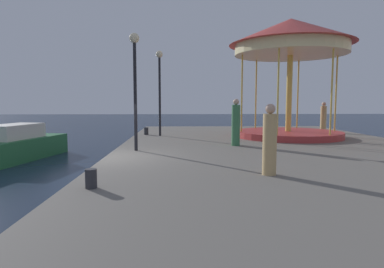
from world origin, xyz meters
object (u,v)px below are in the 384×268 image
person_near_carousel (236,124)px  person_far_corner (270,142)px  bollard_north (91,179)px  person_mid_promenade (323,118)px  bollard_south (146,131)px  carousel (290,48)px  lamp_post_mid_promenade (135,71)px  lamp_post_far_end (160,78)px  motorboat_green (12,147)px

person_near_carousel → person_far_corner: person_near_carousel is taller
bollard_north → person_mid_promenade: (10.30, 12.25, 0.63)m
bollard_south → person_near_carousel: bearing=-48.5°
bollard_north → person_far_corner: bearing=15.3°
carousel → bollard_north: 12.85m
bollard_north → bollard_south: size_ratio=1.00×
lamp_post_mid_promenade → lamp_post_far_end: 5.33m
motorboat_green → carousel: 13.79m
person_mid_promenade → person_far_corner: person_mid_promenade is taller
person_near_carousel → person_mid_promenade: (6.18, 5.76, -0.06)m
motorboat_green → lamp_post_mid_promenade: 7.01m
motorboat_green → person_far_corner: 11.71m
person_near_carousel → carousel: bearing=44.5°
motorboat_green → lamp_post_mid_promenade: (5.76, -2.56, 3.07)m
bollard_south → person_far_corner: bearing=-68.3°
motorboat_green → person_mid_promenade: (15.82, 4.42, 1.02)m
carousel → motorboat_green: bearing=-171.9°
carousel → lamp_post_far_end: 6.75m
lamp_post_far_end → person_far_corner: 10.24m
lamp_post_far_end → bollard_south: (-0.78, 0.55, -2.81)m
motorboat_green → carousel: (12.86, 1.83, 4.60)m
person_mid_promenade → lamp_post_mid_promenade: bearing=-145.2°
bollard_south → person_far_corner: size_ratio=0.23×
lamp_post_mid_promenade → person_near_carousel: 4.53m
person_mid_promenade → carousel: bearing=-138.8°
lamp_post_far_end → carousel: bearing=-7.9°
motorboat_green → lamp_post_far_end: (6.33, 2.74, 3.19)m
motorboat_green → bollard_south: motorboat_green is taller
person_near_carousel → bollard_north: bearing=-122.4°
person_mid_promenade → person_far_corner: bearing=-119.4°
bollard_north → person_mid_promenade: bearing=49.9°
carousel → person_near_carousel: 5.73m
person_mid_promenade → bollard_north: bearing=-130.1°
lamp_post_far_end → bollard_south: 2.97m
lamp_post_mid_promenade → person_near_carousel: (3.88, 1.22, -2.00)m
lamp_post_mid_promenade → bollard_south: lamp_post_mid_promenade is taller
bollard_north → lamp_post_mid_promenade: bearing=87.4°
carousel → person_near_carousel: bearing=-135.5°
bollard_north → carousel: bearing=52.8°
person_mid_promenade → person_far_corner: 12.80m
lamp_post_far_end → person_near_carousel: 5.66m
person_near_carousel → person_far_corner: bearing=-91.1°
person_near_carousel → person_mid_promenade: bearing=43.0°
carousel → person_mid_promenade: carousel is taller
lamp_post_mid_promenade → person_far_corner: bearing=-47.9°
person_mid_promenade → person_far_corner: (-6.29, -11.15, -0.02)m
lamp_post_mid_promenade → lamp_post_far_end: (0.57, 5.30, 0.12)m
lamp_post_mid_promenade → bollard_south: (-0.21, 5.85, -2.69)m
carousel → bollard_south: carousel is taller
lamp_post_far_end → bollard_north: bearing=-94.4°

